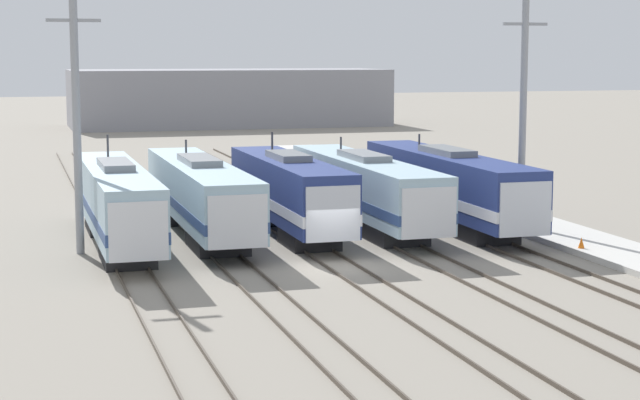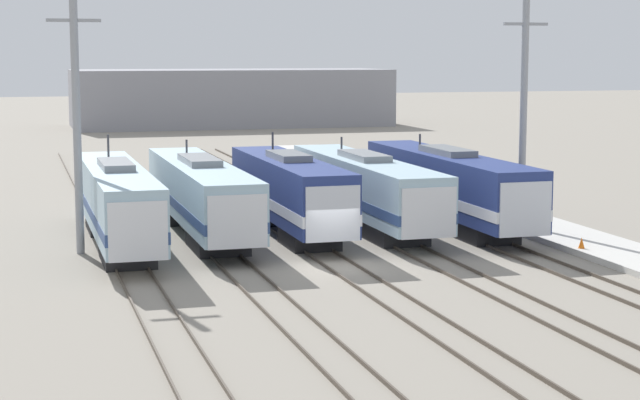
{
  "view_description": "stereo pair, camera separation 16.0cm",
  "coord_description": "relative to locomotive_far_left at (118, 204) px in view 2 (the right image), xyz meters",
  "views": [
    {
      "loc": [
        -14.3,
        -45.52,
        9.68
      ],
      "look_at": [
        0.06,
        3.7,
        2.6
      ],
      "focal_mm": 60.0,
      "sensor_mm": 36.0,
      "label": 1
    },
    {
      "loc": [
        -14.15,
        -45.57,
        9.68
      ],
      "look_at": [
        0.06,
        3.7,
        2.6
      ],
      "focal_mm": 60.0,
      "sensor_mm": 36.0,
      "label": 2
    }
  ],
  "objects": [
    {
      "name": "traffic_cone",
      "position": [
        21.33,
        -8.07,
        -1.65
      ],
      "size": [
        0.31,
        0.31,
        0.53
      ],
      "color": "orange",
      "rests_on": "platform"
    },
    {
      "name": "locomotive_far_left",
      "position": [
        0.0,
        0.0,
        0.0
      ],
      "size": [
        2.76,
        18.71,
        5.33
      ],
      "color": "#232326",
      "rests_on": "ground_plane"
    },
    {
      "name": "rail_pair_center_left",
      "position": [
        4.62,
        -7.84,
        -2.13
      ],
      "size": [
        1.51,
        120.0,
        0.15
      ],
      "color": "#4C4238",
      "rests_on": "ground_plane"
    },
    {
      "name": "locomotive_center_left",
      "position": [
        4.62,
        2.26,
        -0.06
      ],
      "size": [
        3.01,
        19.79,
        4.76
      ],
      "color": "#232326",
      "rests_on": "ground_plane"
    },
    {
      "name": "catenary_tower_left",
      "position": [
        -1.94,
        -1.1,
        4.31
      ],
      "size": [
        2.55,
        0.39,
        12.72
      ],
      "color": "gray",
      "rests_on": "ground_plane"
    },
    {
      "name": "rail_pair_far_left",
      "position": [
        -0.0,
        -7.84,
        -2.13
      ],
      "size": [
        1.5,
        120.0,
        0.15
      ],
      "color": "#4C4238",
      "rests_on": "ground_plane"
    },
    {
      "name": "locomotive_far_right",
      "position": [
        18.48,
        1.43,
        0.05
      ],
      "size": [
        2.96,
        19.29,
        4.87
      ],
      "color": "black",
      "rests_on": "ground_plane"
    },
    {
      "name": "rail_pair_center",
      "position": [
        9.24,
        -7.84,
        -2.13
      ],
      "size": [
        1.51,
        120.0,
        0.15
      ],
      "color": "#4C4238",
      "rests_on": "ground_plane"
    },
    {
      "name": "ground_plane",
      "position": [
        9.24,
        -7.84,
        -2.21
      ],
      "size": [
        400.0,
        400.0,
        0.0
      ],
      "primitive_type": "plane",
      "color": "gray"
    },
    {
      "name": "depot_building",
      "position": [
        23.21,
        87.12,
        1.53
      ],
      "size": [
        41.39,
        15.16,
        7.47
      ],
      "color": "gray",
      "rests_on": "ground_plane"
    },
    {
      "name": "catenary_tower_right",
      "position": [
        21.59,
        -1.1,
        4.31
      ],
      "size": [
        2.55,
        0.39,
        12.72
      ],
      "color": "gray",
      "rests_on": "ground_plane"
    },
    {
      "name": "locomotive_center",
      "position": [
        9.24,
        1.17,
        0.04
      ],
      "size": [
        2.9,
        16.51,
        5.23
      ],
      "color": "black",
      "rests_on": "ground_plane"
    },
    {
      "name": "rail_pair_far_right",
      "position": [
        18.48,
        -7.84,
        -2.13
      ],
      "size": [
        1.5,
        120.0,
        0.15
      ],
      "color": "#4C4238",
      "rests_on": "ground_plane"
    },
    {
      "name": "locomotive_center_right",
      "position": [
        13.86,
        2.28,
        -0.06
      ],
      "size": [
        3.04,
        19.47,
        4.73
      ],
      "color": "#232326",
      "rests_on": "ground_plane"
    },
    {
      "name": "rail_pair_center_right",
      "position": [
        13.86,
        -7.84,
        -2.13
      ],
      "size": [
        1.51,
        120.0,
        0.15
      ],
      "color": "#4C4238",
      "rests_on": "ground_plane"
    },
    {
      "name": "platform",
      "position": [
        22.87,
        -7.84,
        -2.06
      ],
      "size": [
        4.0,
        120.0,
        0.3
      ],
      "color": "beige",
      "rests_on": "ground_plane"
    }
  ]
}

